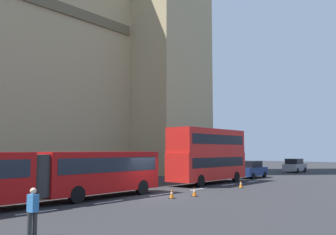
{
  "coord_description": "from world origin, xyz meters",
  "views": [
    {
      "loc": [
        -18.29,
        -16.47,
        3.0
      ],
      "look_at": [
        4.26,
        2.11,
        5.61
      ],
      "focal_mm": 39.26,
      "sensor_mm": 36.0,
      "label": 1
    }
  ],
  "objects_px": {
    "articulated_bus": "(31,173)",
    "traffic_cone_middle": "(195,192)",
    "sedan_trailing": "(295,166)",
    "sedan_lead": "(251,169)",
    "traffic_cone_west": "(172,194)",
    "traffic_cone_east": "(241,184)",
    "double_decker_bus": "(208,153)",
    "pedestrian_near_cones": "(33,210)"
  },
  "relations": [
    {
      "from": "articulated_bus",
      "to": "traffic_cone_middle",
      "type": "bearing_deg",
      "value": -25.87
    },
    {
      "from": "pedestrian_near_cones",
      "to": "sedan_trailing",
      "type": "bearing_deg",
      "value": 8.99
    },
    {
      "from": "sedan_trailing",
      "to": "traffic_cone_middle",
      "type": "xyz_separation_m",
      "value": [
        -30.22,
        -4.66,
        -0.63
      ]
    },
    {
      "from": "sedan_lead",
      "to": "traffic_cone_east",
      "type": "bearing_deg",
      "value": -157.58
    },
    {
      "from": "traffic_cone_east",
      "to": "double_decker_bus",
      "type": "bearing_deg",
      "value": 69.68
    },
    {
      "from": "sedan_lead",
      "to": "articulated_bus",
      "type": "bearing_deg",
      "value": -179.59
    },
    {
      "from": "articulated_bus",
      "to": "traffic_cone_east",
      "type": "bearing_deg",
      "value": -14.39
    },
    {
      "from": "articulated_bus",
      "to": "traffic_cone_west",
      "type": "height_order",
      "value": "articulated_bus"
    },
    {
      "from": "articulated_bus",
      "to": "sedan_trailing",
      "type": "distance_m",
      "value": 39.27
    },
    {
      "from": "articulated_bus",
      "to": "double_decker_bus",
      "type": "relative_size",
      "value": 1.95
    },
    {
      "from": "sedan_lead",
      "to": "sedan_trailing",
      "type": "xyz_separation_m",
      "value": [
        13.06,
        0.09,
        0.0
      ]
    },
    {
      "from": "traffic_cone_west",
      "to": "traffic_cone_middle",
      "type": "distance_m",
      "value": 1.81
    },
    {
      "from": "traffic_cone_east",
      "to": "traffic_cone_west",
      "type": "bearing_deg",
      "value": 178.75
    },
    {
      "from": "traffic_cone_west",
      "to": "sedan_lead",
      "type": "bearing_deg",
      "value": 12.16
    },
    {
      "from": "sedan_lead",
      "to": "traffic_cone_east",
      "type": "distance_m",
      "value": 11.19
    },
    {
      "from": "sedan_trailing",
      "to": "traffic_cone_east",
      "type": "bearing_deg",
      "value": -169.47
    },
    {
      "from": "double_decker_bus",
      "to": "traffic_cone_west",
      "type": "distance_m",
      "value": 11.08
    },
    {
      "from": "double_decker_bus",
      "to": "traffic_cone_west",
      "type": "bearing_deg",
      "value": -158.93
    },
    {
      "from": "articulated_bus",
      "to": "traffic_cone_middle",
      "type": "height_order",
      "value": "articulated_bus"
    },
    {
      "from": "sedan_lead",
      "to": "traffic_cone_west",
      "type": "height_order",
      "value": "sedan_lead"
    },
    {
      "from": "articulated_bus",
      "to": "traffic_cone_east",
      "type": "xyz_separation_m",
      "value": [
        15.87,
        -4.07,
        -1.46
      ]
    },
    {
      "from": "sedan_trailing",
      "to": "sedan_lead",
      "type": "bearing_deg",
      "value": -179.62
    },
    {
      "from": "pedestrian_near_cones",
      "to": "double_decker_bus",
      "type": "bearing_deg",
      "value": 17.19
    },
    {
      "from": "traffic_cone_east",
      "to": "pedestrian_near_cones",
      "type": "xyz_separation_m",
      "value": [
        -19.6,
        -2.46,
        0.63
      ]
    },
    {
      "from": "sedan_trailing",
      "to": "traffic_cone_west",
      "type": "distance_m",
      "value": 32.24
    },
    {
      "from": "traffic_cone_middle",
      "to": "articulated_bus",
      "type": "bearing_deg",
      "value": 154.13
    },
    {
      "from": "sedan_lead",
      "to": "traffic_cone_west",
      "type": "bearing_deg",
      "value": -167.84
    },
    {
      "from": "double_decker_bus",
      "to": "sedan_lead",
      "type": "bearing_deg",
      "value": 1.2
    },
    {
      "from": "sedan_lead",
      "to": "traffic_cone_west",
      "type": "relative_size",
      "value": 7.59
    },
    {
      "from": "traffic_cone_middle",
      "to": "pedestrian_near_cones",
      "type": "bearing_deg",
      "value": -170.46
    },
    {
      "from": "sedan_lead",
      "to": "traffic_cone_west",
      "type": "xyz_separation_m",
      "value": [
        -18.9,
        -4.07,
        -0.63
      ]
    },
    {
      "from": "sedan_trailing",
      "to": "traffic_cone_middle",
      "type": "height_order",
      "value": "sedan_trailing"
    },
    {
      "from": "sedan_lead",
      "to": "double_decker_bus",
      "type": "bearing_deg",
      "value": -178.8
    },
    {
      "from": "traffic_cone_west",
      "to": "pedestrian_near_cones",
      "type": "bearing_deg",
      "value": -166.51
    },
    {
      "from": "traffic_cone_west",
      "to": "pedestrian_near_cones",
      "type": "xyz_separation_m",
      "value": [
        -11.02,
        -2.64,
        0.63
      ]
    },
    {
      "from": "sedan_lead",
      "to": "traffic_cone_middle",
      "type": "relative_size",
      "value": 7.59
    },
    {
      "from": "traffic_cone_west",
      "to": "traffic_cone_east",
      "type": "bearing_deg",
      "value": -1.25
    },
    {
      "from": "traffic_cone_west",
      "to": "traffic_cone_east",
      "type": "distance_m",
      "value": 8.58
    },
    {
      "from": "double_decker_bus",
      "to": "sedan_lead",
      "type": "height_order",
      "value": "double_decker_bus"
    },
    {
      "from": "articulated_bus",
      "to": "sedan_lead",
      "type": "height_order",
      "value": "articulated_bus"
    },
    {
      "from": "articulated_bus",
      "to": "sedan_lead",
      "type": "distance_m",
      "value": 26.21
    },
    {
      "from": "traffic_cone_west",
      "to": "traffic_cone_east",
      "type": "height_order",
      "value": "same"
    }
  ]
}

